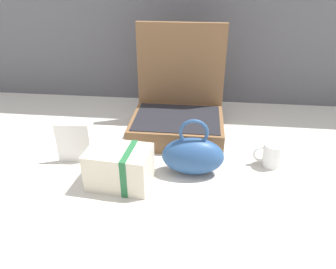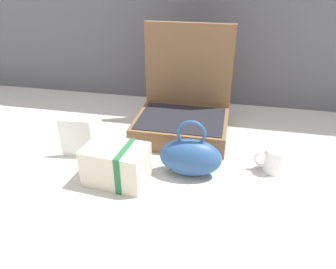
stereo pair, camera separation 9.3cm
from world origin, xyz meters
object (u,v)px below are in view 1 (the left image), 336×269
(teal_pouch_handbag, at_px, (193,155))
(coffee_mug, at_px, (272,155))
(open_suitcase, at_px, (178,111))
(cream_toiletry_bag, at_px, (121,167))
(info_card_left, at_px, (73,144))

(teal_pouch_handbag, bearing_deg, coffee_mug, 15.46)
(open_suitcase, relative_size, cream_toiletry_bag, 2.06)
(open_suitcase, relative_size, info_card_left, 2.91)
(cream_toiletry_bag, xyz_separation_m, coffee_mug, (0.50, 0.16, -0.02))
(teal_pouch_handbag, bearing_deg, info_card_left, 176.70)
(coffee_mug, relative_size, info_card_left, 0.71)
(cream_toiletry_bag, xyz_separation_m, info_card_left, (-0.20, 0.11, 0.01))
(open_suitcase, height_order, teal_pouch_handbag, open_suitcase)
(cream_toiletry_bag, height_order, info_card_left, info_card_left)
(info_card_left, bearing_deg, teal_pouch_handbag, -7.79)
(open_suitcase, xyz_separation_m, coffee_mug, (0.35, -0.22, -0.05))
(teal_pouch_handbag, xyz_separation_m, info_card_left, (-0.42, 0.02, 0.00))
(cream_toiletry_bag, bearing_deg, open_suitcase, 68.22)
(open_suitcase, bearing_deg, cream_toiletry_bag, -111.78)
(info_card_left, bearing_deg, open_suitcase, 33.32)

